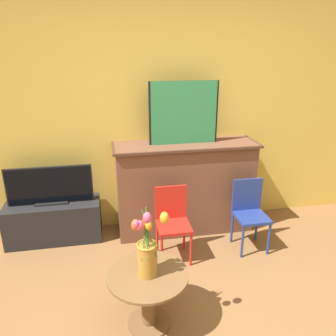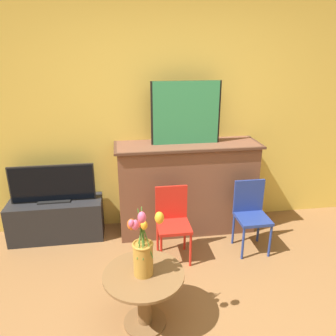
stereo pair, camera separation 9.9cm
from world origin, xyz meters
TOP-DOWN VIEW (x-y plane):
  - wall_back at (0.00, 2.13)m, footprint 8.00×0.06m
  - fireplace_mantel at (0.17, 1.88)m, footprint 1.55×0.48m
  - painting at (0.15, 1.88)m, footprint 0.73×0.03m
  - tv_stand at (-1.26, 1.90)m, footprint 0.98×0.37m
  - tv_monitor at (-1.26, 1.90)m, footprint 0.87×0.12m
  - chair_red at (-0.07, 1.37)m, footprint 0.31×0.31m
  - chair_blue at (0.74, 1.40)m, footprint 0.31×0.31m
  - side_table at (-0.42, 0.54)m, footprint 0.59×0.59m
  - vase_tulips at (-0.42, 0.53)m, footprint 0.23×0.22m

SIDE VIEW (x-z plane):
  - tv_stand at x=-1.26m, z-range 0.00..0.43m
  - side_table at x=-0.42m, z-range 0.07..0.52m
  - chair_red at x=-0.07m, z-range 0.05..0.77m
  - chair_blue at x=0.74m, z-range 0.05..0.77m
  - fireplace_mantel at x=0.17m, z-range 0.01..1.03m
  - tv_monitor at x=-1.26m, z-range 0.42..0.83m
  - vase_tulips at x=-0.42m, z-range 0.38..0.93m
  - painting at x=0.15m, z-range 1.01..1.66m
  - wall_back at x=0.00m, z-range 0.00..2.70m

